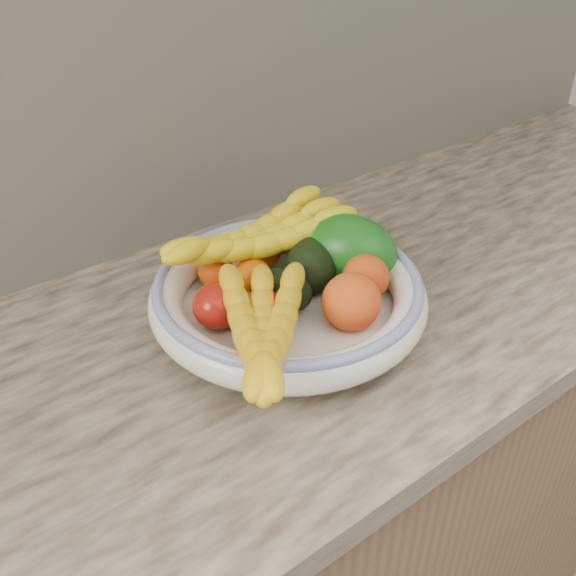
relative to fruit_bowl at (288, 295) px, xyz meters
The scene contains 14 objects.
kitchen_counter 0.49m from the fruit_bowl, 90.00° to the left, with size 2.44×0.66×1.40m.
fruit_bowl is the anchor object (origin of this frame).
clementine_back_left 0.12m from the fruit_bowl, 116.32° to the left, with size 0.05×0.05×0.05m, color #E14B04.
clementine_back_right 0.12m from the fruit_bowl, 72.18° to the left, with size 0.06×0.06×0.05m, color #E35B04.
clementine_back_mid 0.07m from the fruit_bowl, 102.85° to the left, with size 0.06×0.06×0.05m, color #F16305.
tomato_left 0.10m from the fruit_bowl, 168.33° to the left, with size 0.07×0.07×0.06m, color #9E150C.
tomato_near_left 0.07m from the fruit_bowl, 145.73° to the right, with size 0.07×0.07×0.06m, color #A3060A.
avocado_center 0.02m from the fruit_bowl, 165.12° to the right, with size 0.06×0.09×0.06m, color black.
avocado_right 0.07m from the fruit_bowl, 21.54° to the left, with size 0.08×0.11×0.08m, color black.
green_mango 0.12m from the fruit_bowl, ahead, with size 0.10×0.15×0.11m, color #105610.
peach_front 0.10m from the fruit_bowl, 63.68° to the right, with size 0.08×0.08×0.08m, color orange.
peach_right 0.11m from the fruit_bowl, 29.73° to the right, with size 0.07×0.07×0.07m, color orange.
banana_bunch_back 0.10m from the fruit_bowl, 82.85° to the left, with size 0.32×0.12×0.09m, color yellow, non-canonical shape.
banana_bunch_front 0.15m from the fruit_bowl, 139.28° to the right, with size 0.31×0.12×0.08m, color yellow, non-canonical shape.
Camera 1 is at (-0.45, 1.07, 1.46)m, focal length 40.00 mm.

